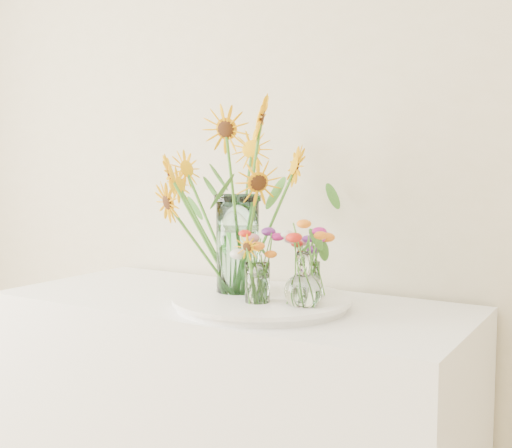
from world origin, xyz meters
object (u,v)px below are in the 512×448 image
object	(u,v)px
small_vase_b	(304,280)
small_vase_c	(309,279)
counter	(231,445)
tray	(262,303)
mason_jar	(238,244)
small_vase_a	(257,283)

from	to	relation	value
small_vase_b	small_vase_c	bearing A→B (deg)	109.82
counter	tray	size ratio (longest dim) A/B	2.95
mason_jar	small_vase_b	distance (m)	0.27
mason_jar	tray	bearing A→B (deg)	-18.32
counter	small_vase_c	size ratio (longest dim) A/B	13.56
counter	small_vase_c	bearing A→B (deg)	9.18
tray	mason_jar	bearing A→B (deg)	161.68
small_vase_c	tray	bearing A→B (deg)	-140.58
mason_jar	small_vase_a	xyz separation A→B (m)	(0.13, -0.10, -0.09)
small_vase_a	small_vase_c	distance (m)	0.17
small_vase_a	tray	bearing A→B (deg)	111.17
counter	small_vase_a	size ratio (longest dim) A/B	12.13
small_vase_b	small_vase_a	bearing A→B (deg)	-167.21
counter	small_vase_b	xyz separation A→B (m)	(0.29, -0.08, 0.55)
small_vase_a	small_vase_b	distance (m)	0.13
tray	small_vase_c	bearing A→B (deg)	39.42
tray	mason_jar	distance (m)	0.19
small_vase_a	small_vase_b	xyz separation A→B (m)	(0.12, 0.03, 0.02)
small_vase_c	small_vase_b	bearing A→B (deg)	-70.18
mason_jar	small_vase_b	size ratio (longest dim) A/B	1.97
tray	small_vase_c	size ratio (longest dim) A/B	4.59
tray	small_vase_c	distance (m)	0.15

